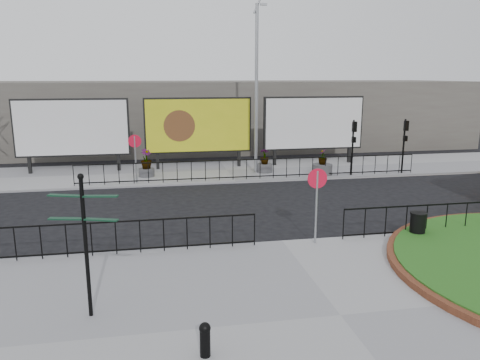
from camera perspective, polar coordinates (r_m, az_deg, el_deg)
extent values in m
plane|color=black|center=(15.69, 5.14, -7.77)|extent=(90.00, 90.00, 0.00)
cube|color=gray|center=(11.36, 12.14, -16.06)|extent=(30.00, 10.00, 0.12)
cube|color=gray|center=(27.00, -1.63, 1.12)|extent=(44.00, 6.00, 0.12)
cylinder|color=gray|center=(23.93, -12.61, 2.39)|extent=(0.07, 0.07, 2.40)
cylinder|color=red|center=(23.78, -12.72, 4.64)|extent=(0.64, 0.03, 0.64)
cylinder|color=white|center=(23.80, -12.72, 4.65)|extent=(0.50, 0.03, 0.50)
cylinder|color=gray|center=(15.21, 9.28, -3.32)|extent=(0.07, 0.07, 2.40)
cylinder|color=red|center=(14.98, 9.41, 0.18)|extent=(0.64, 0.03, 0.64)
cylinder|color=white|center=(14.99, 9.39, 0.20)|extent=(0.50, 0.03, 0.50)
cube|color=black|center=(28.42, -24.26, 1.73)|extent=(0.18, 0.18, 1.00)
cube|color=black|center=(27.65, -14.57, 2.18)|extent=(0.18, 0.18, 1.00)
cube|color=black|center=(27.66, -19.78, 6.03)|extent=(6.20, 0.25, 3.20)
cube|color=silver|center=(27.50, -19.84, 5.99)|extent=(6.00, 0.06, 3.00)
cube|color=black|center=(27.58, -10.00, 2.36)|extent=(0.18, 0.18, 1.00)
cube|color=black|center=(28.01, -0.13, 2.72)|extent=(0.18, 0.18, 1.00)
cube|color=black|center=(27.41, -5.11, 6.67)|extent=(6.20, 0.25, 3.20)
cube|color=gold|center=(27.25, -5.08, 6.63)|extent=(6.00, 0.06, 3.00)
cube|color=black|center=(28.48, 4.23, 2.85)|extent=(0.18, 0.18, 1.00)
cube|color=black|center=(30.04, 13.14, 3.06)|extent=(0.18, 0.18, 1.00)
cube|color=black|center=(28.90, 8.94, 6.88)|extent=(6.20, 0.25, 3.20)
cube|color=silver|center=(28.75, 9.05, 6.84)|extent=(6.00, 0.06, 3.00)
cylinder|color=gray|center=(25.76, 2.01, 10.79)|extent=(0.18, 0.18, 9.00)
cylinder|color=gray|center=(25.98, 2.09, 20.42)|extent=(0.43, 0.10, 0.77)
cube|color=gray|center=(26.07, 2.89, 20.61)|extent=(0.35, 0.15, 0.12)
cylinder|color=black|center=(26.07, 13.55, 3.84)|extent=(0.10, 0.10, 3.00)
cube|color=black|center=(25.82, 13.79, 6.32)|extent=(0.22, 0.18, 0.55)
cube|color=black|center=(25.90, 13.70, 4.78)|extent=(0.20, 0.16, 0.30)
cylinder|color=black|center=(27.42, 19.31, 3.90)|extent=(0.10, 0.10, 3.00)
cube|color=black|center=(27.18, 19.61, 6.26)|extent=(0.22, 0.18, 0.55)
cube|color=black|center=(27.25, 19.50, 4.80)|extent=(0.20, 0.16, 0.30)
cube|color=#5B5850|center=(36.49, -4.08, 7.99)|extent=(40.00, 10.00, 5.00)
cylinder|color=black|center=(10.95, -18.25, -8.03)|extent=(0.09, 0.09, 3.19)
sphere|color=black|center=(10.50, -18.87, 0.40)|extent=(0.14, 0.14, 0.14)
cube|color=#0E331F|center=(10.78, -20.60, -1.78)|extent=(0.75, 0.37, 0.03)
cube|color=#0E331F|center=(10.48, -16.63, -1.90)|extent=(0.76, 0.26, 0.03)
cube|color=#0E331F|center=(10.88, -20.48, -4.44)|extent=(0.76, 0.30, 0.03)
cube|color=#0E331F|center=(10.56, -16.56, -4.66)|extent=(0.75, 0.37, 0.03)
cylinder|color=black|center=(9.60, -4.28, -19.16)|extent=(0.21, 0.21, 0.57)
sphere|color=black|center=(9.44, -4.31, -17.58)|extent=(0.23, 0.23, 0.23)
cylinder|color=black|center=(16.74, 20.83, -5.29)|extent=(0.51, 0.51, 0.84)
cylinder|color=black|center=(16.61, 20.96, -3.82)|extent=(0.54, 0.54, 0.06)
cylinder|color=#4C4C4F|center=(25.67, -11.31, 0.90)|extent=(0.84, 0.84, 0.44)
imported|color=#255416|center=(25.53, -11.38, 2.54)|extent=(0.83, 0.83, 1.05)
cylinder|color=#4C4C4F|center=(26.35, 3.00, 1.48)|extent=(0.90, 0.90, 0.47)
imported|color=#255416|center=(26.23, 3.01, 2.90)|extent=(0.60, 0.60, 0.86)
cylinder|color=#4C4C4F|center=(26.06, 9.99, 1.28)|extent=(1.09, 1.09, 0.57)
imported|color=#255416|center=(25.93, 10.04, 2.81)|extent=(0.58, 0.58, 0.84)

